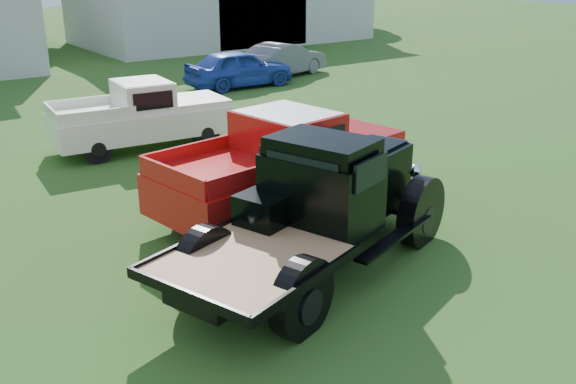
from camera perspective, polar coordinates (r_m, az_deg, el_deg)
ground at (r=10.35m, az=3.01°, el=-7.57°), size 120.00×120.00×0.00m
vintage_flatbed at (r=10.11m, az=2.63°, el=-1.34°), size 5.99×3.83×2.21m
red_pickup at (r=12.61m, az=-0.38°, el=2.68°), size 5.81×2.93×2.03m
white_pickup at (r=17.40m, az=-12.93°, el=6.65°), size 4.90×2.28×1.75m
misc_car_blue at (r=25.27m, az=-4.35°, el=10.91°), size 4.30×1.86×1.45m
misc_car_grey at (r=27.60m, az=-0.42°, el=11.70°), size 4.44×2.47×1.38m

